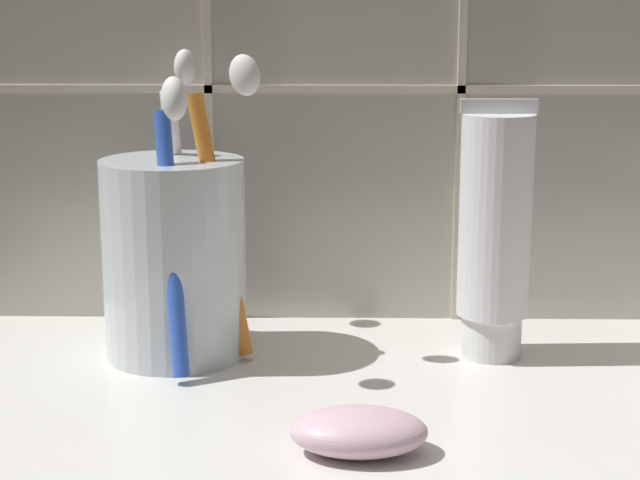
{
  "coord_description": "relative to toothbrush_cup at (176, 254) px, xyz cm",
  "views": [
    {
      "loc": [
        -5.85,
        -49.77,
        21.89
      ],
      "look_at": [
        -6.81,
        3.36,
        9.86
      ],
      "focal_mm": 60.0,
      "sensor_mm": 36.0,
      "label": 1
    }
  ],
  "objects": [
    {
      "name": "toothbrush_cup",
      "position": [
        0.0,
        0.0,
        0.0
      ],
      "size": [
        9.46,
        13.15,
        17.19
      ],
      "color": "silver",
      "rests_on": "sink_counter"
    },
    {
      "name": "tile_wall_backsplash",
      "position": [
        15.03,
        7.93,
        13.85
      ],
      "size": [
        71.48,
        1.72,
        43.45
      ],
      "color": "#B7B2A8",
      "rests_on": "ground"
    },
    {
      "name": "sink_counter",
      "position": [
        15.03,
        -8.38,
        -6.89
      ],
      "size": [
        61.48,
        32.12,
        2.0
      ],
      "primitive_type": "cube",
      "color": "silver",
      "rests_on": "ground"
    },
    {
      "name": "toothpaste_tube",
      "position": [
        17.85,
        0.01,
        1.35
      ],
      "size": [
        4.23,
        4.03,
        14.59
      ],
      "color": "white",
      "rests_on": "sink_counter"
    },
    {
      "name": "soap_bar",
      "position": [
        10.1,
        -13.57,
        -4.85
      ],
      "size": [
        6.2,
        4.01,
        2.07
      ],
      "primitive_type": "ellipsoid",
      "color": "#DBB2C6",
      "rests_on": "sink_counter"
    }
  ]
}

